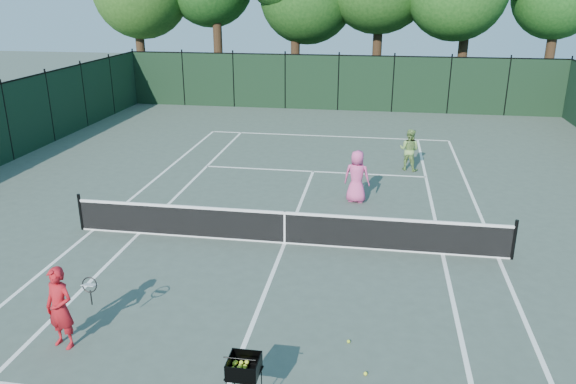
% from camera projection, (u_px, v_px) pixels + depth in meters
% --- Properties ---
extents(ground, '(90.00, 90.00, 0.00)m').
position_uv_depth(ground, '(285.00, 243.00, 15.00)').
color(ground, '#414F45').
rests_on(ground, ground).
extents(sideline_doubles_left, '(0.10, 23.77, 0.01)m').
position_uv_depth(sideline_doubles_left, '(93.00, 230.00, 15.83)').
color(sideline_doubles_left, white).
rests_on(sideline_doubles_left, ground).
extents(sideline_doubles_right, '(0.10, 23.77, 0.01)m').
position_uv_depth(sideline_doubles_right, '(498.00, 258.00, 14.17)').
color(sideline_doubles_right, white).
rests_on(sideline_doubles_right, ground).
extents(sideline_singles_left, '(0.10, 23.77, 0.01)m').
position_uv_depth(sideline_singles_left, '(139.00, 233.00, 15.62)').
color(sideline_singles_left, white).
rests_on(sideline_singles_left, ground).
extents(sideline_singles_right, '(0.10, 23.77, 0.01)m').
position_uv_depth(sideline_singles_right, '(443.00, 254.00, 14.38)').
color(sideline_singles_right, white).
rests_on(sideline_singles_right, ground).
extents(baseline_far, '(10.97, 0.10, 0.01)m').
position_uv_depth(baseline_far, '(327.00, 136.00, 26.04)').
color(baseline_far, white).
rests_on(baseline_far, ground).
extents(service_line_far, '(8.23, 0.10, 0.01)m').
position_uv_depth(service_line_far, '(313.00, 171.00, 20.94)').
color(service_line_far, white).
rests_on(service_line_far, ground).
extents(center_service_line, '(0.10, 12.80, 0.01)m').
position_uv_depth(center_service_line, '(285.00, 243.00, 15.00)').
color(center_service_line, white).
rests_on(center_service_line, ground).
extents(tennis_net, '(11.69, 0.09, 1.06)m').
position_uv_depth(tennis_net, '(285.00, 227.00, 14.84)').
color(tennis_net, black).
rests_on(tennis_net, ground).
extents(fence_far, '(24.00, 0.05, 3.00)m').
position_uv_depth(fence_far, '(338.00, 83.00, 31.21)').
color(fence_far, black).
rests_on(fence_far, ground).
extents(coach, '(1.01, 0.54, 1.63)m').
position_uv_depth(coach, '(60.00, 308.00, 10.42)').
color(coach, '#B5141D').
rests_on(coach, ground).
extents(player_pink, '(0.90, 0.66, 1.69)m').
position_uv_depth(player_pink, '(357.00, 176.00, 17.69)').
color(player_pink, '#E04F90').
rests_on(player_pink, ground).
extents(player_green, '(0.93, 0.83, 1.57)m').
position_uv_depth(player_green, '(409.00, 150.00, 20.89)').
color(player_green, '#7BA552').
rests_on(player_green, ground).
extents(ball_hopper, '(0.55, 0.55, 0.95)m').
position_uv_depth(ball_hopper, '(244.00, 367.00, 8.81)').
color(ball_hopper, black).
rests_on(ball_hopper, ground).
extents(loose_ball_near_cart, '(0.07, 0.07, 0.07)m').
position_uv_depth(loose_ball_near_cart, '(366.00, 374.00, 9.85)').
color(loose_ball_near_cart, yellow).
rests_on(loose_ball_near_cart, ground).
extents(loose_ball_midcourt, '(0.07, 0.07, 0.07)m').
position_uv_depth(loose_ball_midcourt, '(349.00, 341.00, 10.75)').
color(loose_ball_midcourt, '#B4D62B').
rests_on(loose_ball_midcourt, ground).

